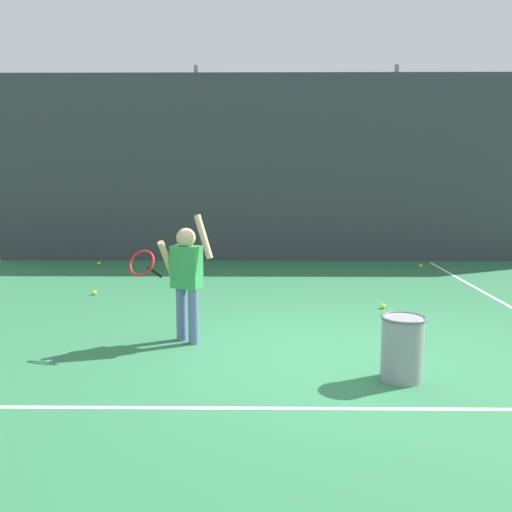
% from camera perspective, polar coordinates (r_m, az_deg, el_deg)
% --- Properties ---
extents(ground_plane, '(20.00, 20.00, 0.00)m').
position_cam_1_polar(ground_plane, '(5.73, 7.18, -9.64)').
color(ground_plane, '#2D7247').
extents(court_line_baseline, '(9.00, 0.05, 0.00)m').
position_cam_1_polar(court_line_baseline, '(4.49, 9.15, -14.95)').
color(court_line_baseline, white).
rests_on(court_line_baseline, ground).
extents(back_fence_windscreen, '(11.80, 0.08, 3.62)m').
position_cam_1_polar(back_fence_windscreen, '(11.17, 4.01, 8.77)').
color(back_fence_windscreen, '#383D42').
rests_on(back_fence_windscreen, ground).
extents(fence_post_0, '(0.09, 0.09, 3.77)m').
position_cam_1_polar(fence_post_0, '(12.32, -24.10, 8.39)').
color(fence_post_0, slate).
rests_on(fence_post_0, ground).
extents(fence_post_1, '(0.09, 0.09, 3.77)m').
position_cam_1_polar(fence_post_1, '(11.29, -5.89, 9.13)').
color(fence_post_1, slate).
rests_on(fence_post_1, ground).
extents(fence_post_2, '(0.09, 0.09, 3.77)m').
position_cam_1_polar(fence_post_2, '(11.50, 13.69, 8.92)').
color(fence_post_2, slate).
rests_on(fence_post_2, ground).
extents(tennis_player, '(0.86, 0.56, 1.35)m').
position_cam_1_polar(tennis_player, '(5.89, -7.19, -1.82)').
color(tennis_player, slate).
rests_on(tennis_player, ground).
extents(ball_hopper, '(0.38, 0.38, 0.56)m').
position_cam_1_polar(ball_hopper, '(5.06, 14.54, -8.90)').
color(ball_hopper, gray).
rests_on(ball_hopper, ground).
extents(tennis_ball_0, '(0.07, 0.07, 0.07)m').
position_cam_1_polar(tennis_ball_0, '(11.13, -15.55, -0.72)').
color(tennis_ball_0, '#CCE033').
rests_on(tennis_ball_0, ground).
extents(tennis_ball_2, '(0.07, 0.07, 0.07)m').
position_cam_1_polar(tennis_ball_2, '(10.89, 16.28, -0.95)').
color(tennis_ball_2, '#CCE033').
rests_on(tennis_ball_2, ground).
extents(tennis_ball_3, '(0.07, 0.07, 0.07)m').
position_cam_1_polar(tennis_ball_3, '(8.51, -15.99, -3.58)').
color(tennis_ball_3, '#CCE033').
rests_on(tennis_ball_3, ground).
extents(tennis_ball_4, '(0.07, 0.07, 0.07)m').
position_cam_1_polar(tennis_ball_4, '(7.58, 12.69, -4.95)').
color(tennis_ball_4, '#CCE033').
rests_on(tennis_ball_4, ground).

